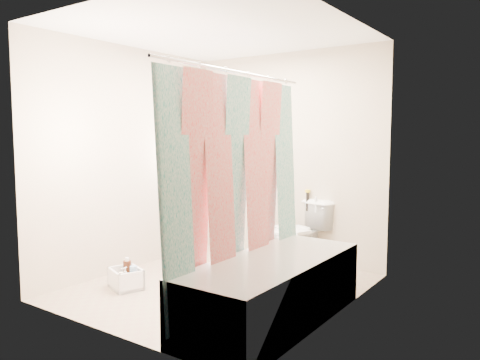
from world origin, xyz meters
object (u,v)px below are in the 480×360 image
Objects in this scene: plumber at (223,191)px; cleaning_caddy at (126,280)px; toilet at (299,234)px; bathtub at (272,288)px.

plumber is 4.52× the size of cleaning_caddy.
toilet is 1.90m from cleaning_caddy.
bathtub is 4.47× the size of cleaning_caddy.
cleaning_caddy is at bearing -175.64° from bathtub.
bathtub is at bearing 25.37° from cleaning_caddy.
toilet reaches higher than bathtub.
cleaning_caddy is (-1.54, -0.12, -0.18)m from bathtub.
cleaning_caddy is at bearing -101.09° from toilet.
bathtub is 1.58m from toilet.
toilet is (-0.55, 1.48, 0.10)m from bathtub.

